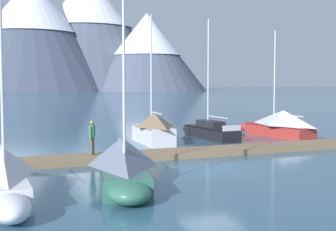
{
  "coord_description": "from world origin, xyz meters",
  "views": [
    {
      "loc": [
        -8.47,
        -19.07,
        3.83
      ],
      "look_at": [
        0.0,
        6.0,
        2.0
      ],
      "focal_mm": 50.59,
      "sensor_mm": 36.0,
      "label": 1
    }
  ],
  "objects_px": {
    "sailboat_mid_dock_starboard": "(208,130)",
    "person_on_dock": "(92,135)",
    "sailboat_second_berth": "(123,164)",
    "sailboat_nearest_berth": "(4,176)",
    "sailboat_far_berth": "(277,124)",
    "sailboat_mid_dock_port": "(152,129)"
  },
  "relations": [
    {
      "from": "sailboat_nearest_berth",
      "to": "sailboat_far_berth",
      "type": "height_order",
      "value": "sailboat_far_berth"
    },
    {
      "from": "person_on_dock",
      "to": "sailboat_second_berth",
      "type": "bearing_deg",
      "value": -89.14
    },
    {
      "from": "sailboat_mid_dock_port",
      "to": "person_on_dock",
      "type": "height_order",
      "value": "sailboat_mid_dock_port"
    },
    {
      "from": "sailboat_far_berth",
      "to": "sailboat_mid_dock_port",
      "type": "bearing_deg",
      "value": -176.38
    },
    {
      "from": "sailboat_mid_dock_starboard",
      "to": "sailboat_far_berth",
      "type": "bearing_deg",
      "value": -10.08
    },
    {
      "from": "sailboat_far_berth",
      "to": "person_on_dock",
      "type": "relative_size",
      "value": 4.46
    },
    {
      "from": "sailboat_nearest_berth",
      "to": "sailboat_second_berth",
      "type": "relative_size",
      "value": 0.97
    },
    {
      "from": "person_on_dock",
      "to": "sailboat_nearest_berth",
      "type": "bearing_deg",
      "value": -120.51
    },
    {
      "from": "sailboat_nearest_berth",
      "to": "sailboat_mid_dock_starboard",
      "type": "relative_size",
      "value": 0.81
    },
    {
      "from": "sailboat_second_berth",
      "to": "sailboat_far_berth",
      "type": "xyz_separation_m",
      "value": [
        14.22,
        12.49,
        0.05
      ]
    },
    {
      "from": "sailboat_nearest_berth",
      "to": "sailboat_far_berth",
      "type": "distance_m",
      "value": 22.63
    },
    {
      "from": "sailboat_second_berth",
      "to": "sailboat_mid_dock_starboard",
      "type": "distance_m",
      "value": 16.25
    },
    {
      "from": "sailboat_mid_dock_starboard",
      "to": "person_on_dock",
      "type": "distance_m",
      "value": 11.78
    },
    {
      "from": "sailboat_second_berth",
      "to": "sailboat_mid_dock_starboard",
      "type": "bearing_deg",
      "value": 55.48
    },
    {
      "from": "sailboat_mid_dock_port",
      "to": "sailboat_mid_dock_starboard",
      "type": "xyz_separation_m",
      "value": [
        4.53,
        1.5,
        -0.4
      ]
    },
    {
      "from": "sailboat_second_berth",
      "to": "sailboat_mid_dock_port",
      "type": "height_order",
      "value": "sailboat_mid_dock_port"
    },
    {
      "from": "sailboat_mid_dock_port",
      "to": "person_on_dock",
      "type": "relative_size",
      "value": 4.81
    },
    {
      "from": "sailboat_nearest_berth",
      "to": "sailboat_mid_dock_port",
      "type": "height_order",
      "value": "sailboat_mid_dock_port"
    },
    {
      "from": "sailboat_mid_dock_port",
      "to": "sailboat_nearest_berth",
      "type": "bearing_deg",
      "value": -125.06
    },
    {
      "from": "sailboat_mid_dock_starboard",
      "to": "person_on_dock",
      "type": "xyz_separation_m",
      "value": [
        -9.3,
        -7.19,
        0.75
      ]
    },
    {
      "from": "sailboat_nearest_berth",
      "to": "sailboat_far_berth",
      "type": "bearing_deg",
      "value": 35.67
    },
    {
      "from": "sailboat_second_berth",
      "to": "person_on_dock",
      "type": "bearing_deg",
      "value": 90.86
    }
  ]
}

